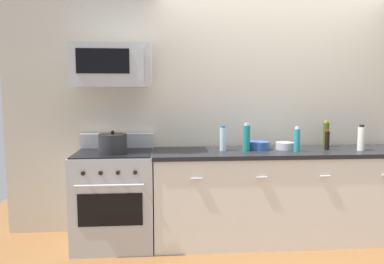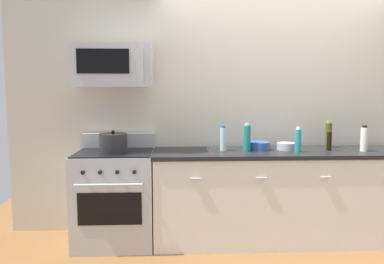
% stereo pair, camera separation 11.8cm
% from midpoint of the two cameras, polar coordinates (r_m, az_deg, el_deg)
% --- Properties ---
extents(ground_plane, '(6.84, 6.84, 0.00)m').
position_cam_midpoint_polar(ground_plane, '(4.07, 12.63, -15.66)').
color(ground_plane, brown).
extents(back_wall, '(5.70, 0.10, 2.70)m').
position_cam_midpoint_polar(back_wall, '(4.17, 11.41, 3.96)').
color(back_wall, beige).
rests_on(back_wall, ground_plane).
extents(counter_unit, '(2.61, 0.66, 0.92)m').
position_cam_midpoint_polar(counter_unit, '(3.92, 12.79, -9.40)').
color(counter_unit, silver).
rests_on(counter_unit, ground_plane).
extents(range_oven, '(0.76, 0.69, 1.07)m').
position_cam_midpoint_polar(range_oven, '(3.79, -12.67, -9.80)').
color(range_oven, '#B7BABF').
rests_on(range_oven, ground_plane).
extents(microwave, '(0.74, 0.44, 0.40)m').
position_cam_midpoint_polar(microwave, '(3.70, -13.05, 9.86)').
color(microwave, '#B7BABF').
extents(bottle_vinegar_white, '(0.07, 0.07, 0.26)m').
position_cam_midpoint_polar(bottle_vinegar_white, '(4.04, 23.83, -0.89)').
color(bottle_vinegar_white, silver).
rests_on(bottle_vinegar_white, countertop_slab).
extents(bottle_sparkling_teal, '(0.07, 0.07, 0.28)m').
position_cam_midpoint_polar(bottle_sparkling_teal, '(3.70, 7.48, -0.88)').
color(bottle_sparkling_teal, '#197F7A').
rests_on(bottle_sparkling_teal, countertop_slab).
extents(bottle_olive_oil, '(0.06, 0.06, 0.28)m').
position_cam_midpoint_polar(bottle_olive_oil, '(4.17, 19.14, -0.34)').
color(bottle_olive_oil, '#385114').
rests_on(bottle_olive_oil, countertop_slab).
extents(bottle_soy_sauce_dark, '(0.05, 0.05, 0.20)m').
position_cam_midpoint_polar(bottle_soy_sauce_dark, '(3.97, 19.29, -1.20)').
color(bottle_soy_sauce_dark, black).
rests_on(bottle_soy_sauce_dark, countertop_slab).
extents(bottle_water_clear, '(0.06, 0.06, 0.25)m').
position_cam_midpoint_polar(bottle_water_clear, '(3.70, 3.86, -1.05)').
color(bottle_water_clear, silver).
rests_on(bottle_water_clear, countertop_slab).
extents(bottle_dish_soap, '(0.06, 0.06, 0.24)m').
position_cam_midpoint_polar(bottle_dish_soap, '(3.76, 14.98, -1.16)').
color(bottle_dish_soap, teal).
rests_on(bottle_dish_soap, countertop_slab).
extents(bowl_steel_prep, '(0.19, 0.19, 0.07)m').
position_cam_midpoint_polar(bowl_steel_prep, '(3.88, 13.24, -2.05)').
color(bowl_steel_prep, '#B2B5BA').
rests_on(bowl_steel_prep, countertop_slab).
extents(bowl_blue_mixing, '(0.22, 0.22, 0.08)m').
position_cam_midpoint_polar(bowl_blue_mixing, '(3.81, 9.36, -2.03)').
color(bowl_blue_mixing, '#2D519E').
rests_on(bowl_blue_mixing, countertop_slab).
extents(stockpot, '(0.27, 0.27, 0.22)m').
position_cam_midpoint_polar(stockpot, '(3.63, -12.99, -1.73)').
color(stockpot, '#262628').
rests_on(stockpot, range_oven).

